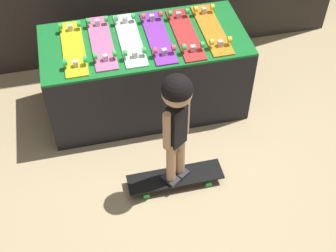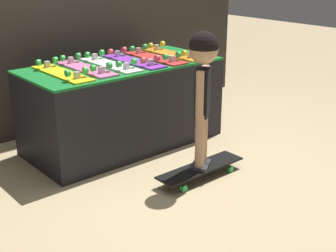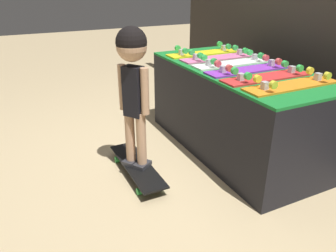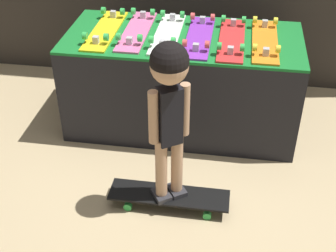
{
  "view_description": "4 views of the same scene",
  "coord_description": "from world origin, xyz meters",
  "px_view_note": "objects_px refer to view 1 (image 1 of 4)",
  "views": [
    {
      "loc": [
        -0.52,
        -2.58,
        3.11
      ],
      "look_at": [
        0.03,
        -0.19,
        0.46
      ],
      "focal_mm": 50.0,
      "sensor_mm": 36.0,
      "label": 1
    },
    {
      "loc": [
        -2.3,
        -2.75,
        1.66
      ],
      "look_at": [
        -0.05,
        -0.12,
        0.38
      ],
      "focal_mm": 50.0,
      "sensor_mm": 36.0,
      "label": 2
    },
    {
      "loc": [
        2.15,
        -1.16,
        1.43
      ],
      "look_at": [
        0.11,
        -0.17,
        0.41
      ],
      "focal_mm": 35.0,
      "sensor_mm": 36.0,
      "label": 3
    },
    {
      "loc": [
        0.38,
        -2.58,
        2.16
      ],
      "look_at": [
        -0.01,
        -0.13,
        0.43
      ],
      "focal_mm": 50.0,
      "sensor_mm": 36.0,
      "label": 4
    }
  ],
  "objects_px": {
    "skateboard_yellow_on_rack": "(73,47)",
    "skateboard_orange_on_rack": "(212,28)",
    "skateboard_pink_on_rack": "(101,42)",
    "skateboard_purple_on_rack": "(158,36)",
    "skateboard_on_floor": "(175,178)",
    "child": "(177,112)",
    "skateboard_red_on_rack": "(185,33)",
    "skateboard_white_on_rack": "(130,39)"
  },
  "relations": [
    {
      "from": "skateboard_pink_on_rack",
      "to": "child",
      "type": "height_order",
      "value": "child"
    },
    {
      "from": "skateboard_white_on_rack",
      "to": "child",
      "type": "height_order",
      "value": "child"
    },
    {
      "from": "skateboard_red_on_rack",
      "to": "child",
      "type": "distance_m",
      "value": 0.99
    },
    {
      "from": "skateboard_white_on_rack",
      "to": "skateboard_on_floor",
      "type": "xyz_separation_m",
      "value": [
        0.16,
        -0.97,
        -0.7
      ]
    },
    {
      "from": "skateboard_yellow_on_rack",
      "to": "skateboard_on_floor",
      "type": "distance_m",
      "value": 1.34
    },
    {
      "from": "skateboard_pink_on_rack",
      "to": "skateboard_purple_on_rack",
      "type": "relative_size",
      "value": 1.0
    },
    {
      "from": "skateboard_purple_on_rack",
      "to": "skateboard_yellow_on_rack",
      "type": "bearing_deg",
      "value": 179.09
    },
    {
      "from": "skateboard_purple_on_rack",
      "to": "skateboard_red_on_rack",
      "type": "relative_size",
      "value": 1.0
    },
    {
      "from": "skateboard_yellow_on_rack",
      "to": "skateboard_purple_on_rack",
      "type": "distance_m",
      "value": 0.7
    },
    {
      "from": "skateboard_white_on_rack",
      "to": "skateboard_on_floor",
      "type": "relative_size",
      "value": 0.95
    },
    {
      "from": "skateboard_yellow_on_rack",
      "to": "skateboard_white_on_rack",
      "type": "distance_m",
      "value": 0.47
    },
    {
      "from": "skateboard_pink_on_rack",
      "to": "skateboard_purple_on_rack",
      "type": "xyz_separation_m",
      "value": [
        0.47,
        -0.03,
        0.0
      ]
    },
    {
      "from": "skateboard_pink_on_rack",
      "to": "skateboard_white_on_rack",
      "type": "distance_m",
      "value": 0.23
    },
    {
      "from": "skateboard_yellow_on_rack",
      "to": "skateboard_orange_on_rack",
      "type": "xyz_separation_m",
      "value": [
        1.17,
        -0.01,
        0.0
      ]
    },
    {
      "from": "skateboard_purple_on_rack",
      "to": "skateboard_on_floor",
      "type": "height_order",
      "value": "skateboard_purple_on_rack"
    },
    {
      "from": "skateboard_red_on_rack",
      "to": "skateboard_orange_on_rack",
      "type": "height_order",
      "value": "same"
    },
    {
      "from": "skateboard_white_on_rack",
      "to": "skateboard_orange_on_rack",
      "type": "relative_size",
      "value": 1.0
    },
    {
      "from": "skateboard_yellow_on_rack",
      "to": "skateboard_pink_on_rack",
      "type": "distance_m",
      "value": 0.23
    },
    {
      "from": "skateboard_orange_on_rack",
      "to": "skateboard_white_on_rack",
      "type": "bearing_deg",
      "value": 178.68
    },
    {
      "from": "skateboard_yellow_on_rack",
      "to": "child",
      "type": "distance_m",
      "value": 1.15
    },
    {
      "from": "skateboard_orange_on_rack",
      "to": "skateboard_on_floor",
      "type": "distance_m",
      "value": 1.3
    },
    {
      "from": "skateboard_purple_on_rack",
      "to": "child",
      "type": "distance_m",
      "value": 0.95
    },
    {
      "from": "skateboard_orange_on_rack",
      "to": "skateboard_pink_on_rack",
      "type": "bearing_deg",
      "value": 178.2
    },
    {
      "from": "skateboard_yellow_on_rack",
      "to": "skateboard_on_floor",
      "type": "bearing_deg",
      "value": -56.84
    },
    {
      "from": "skateboard_white_on_rack",
      "to": "skateboard_red_on_rack",
      "type": "relative_size",
      "value": 1.0
    },
    {
      "from": "skateboard_orange_on_rack",
      "to": "child",
      "type": "bearing_deg",
      "value": -119.53
    },
    {
      "from": "skateboard_orange_on_rack",
      "to": "child",
      "type": "relative_size",
      "value": 0.69
    },
    {
      "from": "skateboard_red_on_rack",
      "to": "skateboard_orange_on_rack",
      "type": "bearing_deg",
      "value": 3.5
    },
    {
      "from": "skateboard_purple_on_rack",
      "to": "skateboard_on_floor",
      "type": "bearing_deg",
      "value": -94.38
    },
    {
      "from": "skateboard_orange_on_rack",
      "to": "skateboard_on_floor",
      "type": "xyz_separation_m",
      "value": [
        -0.54,
        -0.95,
        -0.7
      ]
    },
    {
      "from": "skateboard_pink_on_rack",
      "to": "skateboard_orange_on_rack",
      "type": "height_order",
      "value": "same"
    },
    {
      "from": "skateboard_pink_on_rack",
      "to": "skateboard_on_floor",
      "type": "xyz_separation_m",
      "value": [
        0.39,
        -0.98,
        -0.7
      ]
    },
    {
      "from": "skateboard_yellow_on_rack",
      "to": "skateboard_purple_on_rack",
      "type": "bearing_deg",
      "value": -0.91
    },
    {
      "from": "skateboard_purple_on_rack",
      "to": "skateboard_red_on_rack",
      "type": "bearing_deg",
      "value": -2.72
    },
    {
      "from": "skateboard_purple_on_rack",
      "to": "skateboard_red_on_rack",
      "type": "xyz_separation_m",
      "value": [
        0.23,
        -0.01,
        0.0
      ]
    },
    {
      "from": "skateboard_red_on_rack",
      "to": "skateboard_on_floor",
      "type": "bearing_deg",
      "value": -108.07
    },
    {
      "from": "skateboard_yellow_on_rack",
      "to": "skateboard_white_on_rack",
      "type": "bearing_deg",
      "value": 1.01
    },
    {
      "from": "skateboard_pink_on_rack",
      "to": "skateboard_red_on_rack",
      "type": "xyz_separation_m",
      "value": [
        0.7,
        -0.04,
        0.0
      ]
    },
    {
      "from": "skateboard_red_on_rack",
      "to": "skateboard_pink_on_rack",
      "type": "bearing_deg",
      "value": 176.44
    },
    {
      "from": "skateboard_white_on_rack",
      "to": "skateboard_purple_on_rack",
      "type": "relative_size",
      "value": 1.0
    },
    {
      "from": "skateboard_red_on_rack",
      "to": "child",
      "type": "bearing_deg",
      "value": -108.07
    },
    {
      "from": "skateboard_pink_on_rack",
      "to": "skateboard_purple_on_rack",
      "type": "bearing_deg",
      "value": -3.98
    }
  ]
}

